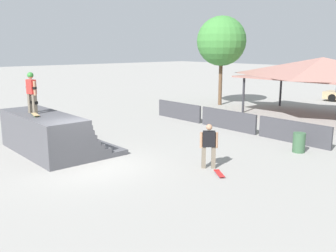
% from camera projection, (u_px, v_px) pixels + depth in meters
% --- Properties ---
extents(ground_plane, '(160.00, 160.00, 0.00)m').
position_uv_depth(ground_plane, '(87.00, 166.00, 14.21)').
color(ground_plane, gray).
extents(quarter_pipe_ramp, '(5.14, 3.47, 1.68)m').
position_uv_depth(quarter_pipe_ramp, '(50.00, 135.00, 16.04)').
color(quarter_pipe_ramp, '#4C4C51').
rests_on(quarter_pipe_ramp, ground).
extents(skater_on_deck, '(0.75, 0.28, 1.74)m').
position_uv_depth(skater_on_deck, '(31.00, 90.00, 15.66)').
color(skater_on_deck, '#6B6051').
rests_on(skater_on_deck, quarter_pipe_ramp).
extents(skateboard_on_deck, '(0.86, 0.37, 0.09)m').
position_uv_depth(skateboard_on_deck, '(35.00, 115.00, 15.23)').
color(skateboard_on_deck, green).
rests_on(skateboard_on_deck, quarter_pipe_ramp).
extents(bystander_walking, '(0.54, 0.56, 1.67)m').
position_uv_depth(bystander_walking, '(209.00, 144.00, 13.79)').
color(bystander_walking, '#6B6051').
rests_on(bystander_walking, ground).
extents(skateboard_on_ground, '(0.76, 0.59, 0.09)m').
position_uv_depth(skateboard_on_ground, '(219.00, 173.00, 13.21)').
color(skateboard_on_ground, blue).
rests_on(skateboard_on_ground, ground).
extents(barrier_fence, '(11.68, 0.12, 1.05)m').
position_uv_depth(barrier_fence, '(228.00, 120.00, 20.51)').
color(barrier_fence, '#3D3D42').
rests_on(barrier_fence, ground).
extents(pavilion_shelter, '(10.13, 5.39, 3.83)m').
position_uv_depth(pavilion_shelter, '(322.00, 69.00, 23.62)').
color(pavilion_shelter, '#2D2D33').
rests_on(pavilion_shelter, ground).
extents(tree_far_back, '(3.76, 3.76, 6.78)m').
position_uv_depth(tree_far_back, '(222.00, 41.00, 28.46)').
color(tree_far_back, brown).
rests_on(tree_far_back, ground).
extents(trash_bin, '(0.52, 0.52, 0.85)m').
position_uv_depth(trash_bin, '(299.00, 143.00, 16.02)').
color(trash_bin, '#385B3D').
rests_on(trash_bin, ground).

